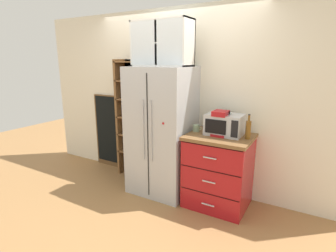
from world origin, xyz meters
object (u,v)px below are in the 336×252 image
at_px(coffee_maker, 221,123).
at_px(mug_sage, 196,128).
at_px(chalkboard_menu, 109,131).
at_px(refrigerator, 162,131).
at_px(bottle_amber, 248,128).
at_px(microwave, 225,125).

height_order(coffee_maker, mug_sage, coffee_maker).
relative_size(coffee_maker, chalkboard_menu, 0.25).
bearing_deg(refrigerator, bottle_amber, 1.64).
distance_m(refrigerator, microwave, 0.89).
distance_m(microwave, coffee_maker, 0.06).
xyz_separation_m(refrigerator, microwave, (0.87, 0.07, 0.19)).
bearing_deg(coffee_maker, microwave, 51.50).
xyz_separation_m(bottle_amber, chalkboard_menu, (-2.43, 0.29, -0.43)).
bearing_deg(microwave, coffee_maker, -128.50).
relative_size(bottle_amber, chalkboard_menu, 0.23).
bearing_deg(bottle_amber, chalkboard_menu, 173.31).
distance_m(refrigerator, bottle_amber, 1.18).
distance_m(bottle_amber, chalkboard_menu, 2.49).
height_order(refrigerator, microwave, refrigerator).
height_order(microwave, bottle_amber, bottle_amber).
xyz_separation_m(coffee_maker, bottle_amber, (0.33, 0.01, -0.02)).
xyz_separation_m(microwave, bottle_amber, (0.30, -0.04, 0.00)).
bearing_deg(microwave, refrigerator, -175.47).
xyz_separation_m(coffee_maker, mug_sage, (-0.33, 0.00, -0.11)).
distance_m(refrigerator, mug_sage, 0.52).
bearing_deg(mug_sage, coffee_maker, -0.82).
distance_m(mug_sage, chalkboard_menu, 1.83).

